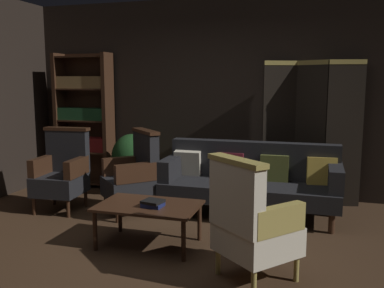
# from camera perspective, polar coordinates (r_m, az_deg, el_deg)

# --- Properties ---
(ground_plane) EXTENTS (10.00, 10.00, 0.00)m
(ground_plane) POSITION_cam_1_polar(r_m,az_deg,el_deg) (4.13, -3.28, -14.76)
(ground_plane) COLOR #3D2819
(back_wall) EXTENTS (7.20, 0.10, 2.80)m
(back_wall) POSITION_cam_1_polar(r_m,az_deg,el_deg) (6.16, 4.42, 6.34)
(back_wall) COLOR black
(back_wall) RESTS_ON ground_plane
(folding_screen) EXTENTS (1.28, 0.27, 1.90)m
(folding_screen) POSITION_cam_1_polar(r_m,az_deg,el_deg) (5.81, 15.73, 1.81)
(folding_screen) COLOR black
(folding_screen) RESTS_ON ground_plane
(bookshelf) EXTENTS (0.90, 0.32, 2.05)m
(bookshelf) POSITION_cam_1_polar(r_m,az_deg,el_deg) (6.74, -14.30, 3.38)
(bookshelf) COLOR #382114
(bookshelf) RESTS_ON ground_plane
(velvet_couch) EXTENTS (2.12, 0.78, 0.88)m
(velvet_couch) POSITION_cam_1_polar(r_m,az_deg,el_deg) (5.21, 7.90, -4.60)
(velvet_couch) COLOR #382114
(velvet_couch) RESTS_ON ground_plane
(coffee_table) EXTENTS (1.00, 0.64, 0.42)m
(coffee_table) POSITION_cam_1_polar(r_m,az_deg,el_deg) (4.26, -5.89, -8.74)
(coffee_table) COLOR #382114
(coffee_table) RESTS_ON ground_plane
(armchair_gilt_accent) EXTENTS (0.81, 0.81, 1.04)m
(armchair_gilt_accent) POSITION_cam_1_polar(r_m,az_deg,el_deg) (3.53, 8.03, -10.49)
(armchair_gilt_accent) COLOR tan
(armchair_gilt_accent) RESTS_ON ground_plane
(armchair_wing_left) EXTENTS (0.62, 0.62, 1.04)m
(armchair_wing_left) POSITION_cam_1_polar(r_m,az_deg,el_deg) (5.62, -17.17, -3.60)
(armchair_wing_left) COLOR #382114
(armchair_wing_left) RESTS_ON ground_plane
(armchair_wing_right) EXTENTS (0.82, 0.82, 1.04)m
(armchair_wing_right) POSITION_cam_1_polar(r_m,az_deg,el_deg) (5.24, -7.88, -4.16)
(armchair_wing_right) COLOR #382114
(armchair_wing_right) RESTS_ON ground_plane
(potted_plant) EXTENTS (0.58, 0.58, 0.88)m
(potted_plant) POSITION_cam_1_polar(r_m,az_deg,el_deg) (6.18, -8.14, -2.06)
(potted_plant) COLOR brown
(potted_plant) RESTS_ON ground_plane
(book_navy_cloth) EXTENTS (0.20, 0.18, 0.04)m
(book_navy_cloth) POSITION_cam_1_polar(r_m,az_deg,el_deg) (4.16, -5.31, -8.19)
(book_navy_cloth) COLOR navy
(book_navy_cloth) RESTS_ON coffee_table
(book_black_cloth) EXTENTS (0.22, 0.21, 0.03)m
(book_black_cloth) POSITION_cam_1_polar(r_m,az_deg,el_deg) (4.15, -5.32, -7.75)
(book_black_cloth) COLOR black
(book_black_cloth) RESTS_ON book_navy_cloth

